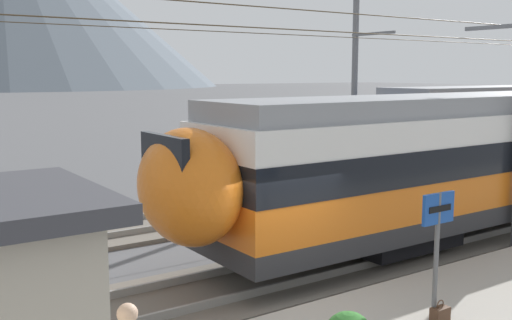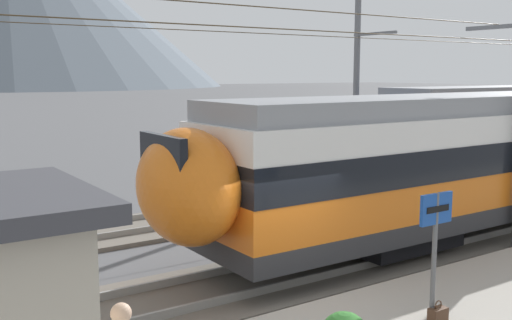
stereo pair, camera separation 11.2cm
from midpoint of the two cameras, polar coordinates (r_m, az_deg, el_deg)
ground_plane at (r=11.65m, az=2.25°, el=-13.92°), size 400.00×400.00×0.00m
track_near at (r=12.58m, az=-1.19°, el=-11.88°), size 120.00×3.00×0.28m
track_far at (r=17.29m, az=-11.36°, el=-6.40°), size 120.00×3.00×0.28m
catenary_mast_far_side at (r=23.75m, az=9.47°, el=7.92°), size 40.10×2.15×8.32m
platform_sign at (r=10.02m, az=16.64°, el=-6.22°), size 0.70×0.08×2.14m
handbag_near_sign at (r=10.46m, az=16.86°, el=-13.92°), size 0.32×0.18×0.38m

